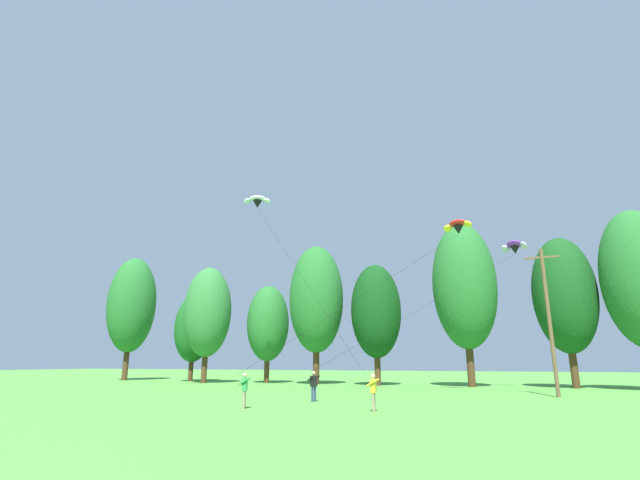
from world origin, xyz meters
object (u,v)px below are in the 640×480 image
Objects in this scene: kite_flyer_mid at (314,384)px; kite_flyer_far at (373,389)px; kite_flyer_near at (245,387)px; parafoil_kite_high_red_yellow at (458,227)px; parafoil_kite_mid_purple at (514,247)px; utility_pole at (549,316)px; parafoil_kite_far_white at (257,201)px.

kite_flyer_mid is 6.41m from kite_flyer_far.
parafoil_kite_high_red_yellow is at bearing 59.92° from kite_flyer_near.
kite_flyer_far is at bearing 7.36° from kite_flyer_near.
parafoil_kite_high_red_yellow reaches higher than kite_flyer_far.
parafoil_kite_mid_purple is (12.16, 17.98, 11.21)m from kite_flyer_mid.
kite_flyer_mid is (-13.53, -8.88, -4.20)m from utility_pole.
kite_flyer_near is 29.16m from parafoil_kite_mid_purple.
kite_flyer_far is (6.34, 0.82, 0.00)m from kite_flyer_near.
parafoil_kite_far_white is (-8.69, 16.14, 16.13)m from kite_flyer_near.
kite_flyer_far is 0.09× the size of parafoil_kite_mid_purple.
kite_flyer_near is 0.09× the size of parafoil_kite_mid_purple.
parafoil_kite_far_white is (-15.04, 15.32, 16.13)m from kite_flyer_far.
kite_flyer_far is (-8.80, -13.21, -4.20)m from utility_pole.
parafoil_kite_high_red_yellow is (-5.62, 2.41, 7.56)m from utility_pole.
parafoil_kite_far_white reaches higher than kite_flyer_mid.
kite_flyer_mid is 18.11m from parafoil_kite_high_red_yellow.
utility_pole is at bearing -5.07° from parafoil_kite_far_white.
kite_flyer_mid is 0.10× the size of parafoil_kite_high_red_yellow.
parafoil_kite_mid_purple is (7.43, 22.31, 11.21)m from kite_flyer_far.
parafoil_kite_high_red_yellow is 7.95m from parafoil_kite_mid_purple.
kite_flyer_far is 0.10× the size of parafoil_kite_far_white.
kite_flyer_far is at bearing -123.67° from utility_pole.
parafoil_kite_mid_purple is at bearing 17.27° from parafoil_kite_far_white.
kite_flyer_near is at bearing -120.08° from parafoil_kite_high_red_yellow.
parafoil_kite_mid_purple is at bearing 59.23° from kite_flyer_near.
utility_pole is 26.74m from parafoil_kite_far_white.
utility_pole is 11.57m from parafoil_kite_mid_purple.
kite_flyer_mid and kite_flyer_far have the same top height.
parafoil_kite_far_white is (-23.84, 2.11, 11.93)m from utility_pole.
kite_flyer_far is at bearing -45.54° from parafoil_kite_far_white.
kite_flyer_near is at bearing -107.40° from kite_flyer_mid.
kite_flyer_far is at bearing -101.49° from parafoil_kite_high_red_yellow.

